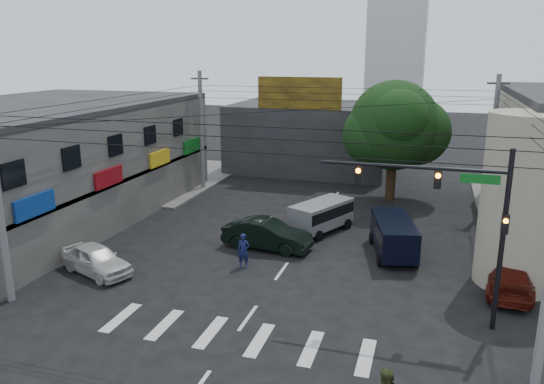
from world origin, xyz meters
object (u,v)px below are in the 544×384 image
at_px(traffic_gantry, 458,208).
at_px(white_compact, 96,259).
at_px(utility_pole_far_right, 492,145).
at_px(traffic_officer, 244,251).
at_px(silver_minivan, 321,217).
at_px(maroon_sedan, 510,277).
at_px(street_tree, 394,126).
at_px(navy_van, 393,237).
at_px(dark_sedan, 267,234).
at_px(utility_pole_far_left, 201,131).

xyz_separation_m(traffic_gantry, white_compact, (-16.47, 0.14, -4.11)).
bearing_deg(utility_pole_far_right, traffic_officer, -131.67).
relative_size(silver_minivan, traffic_officer, 2.66).
bearing_deg(traffic_gantry, maroon_sedan, 54.78).
distance_m(street_tree, navy_van, 12.00).
bearing_deg(white_compact, utility_pole_far_right, -26.64).
distance_m(traffic_gantry, traffic_officer, 10.99).
relative_size(dark_sedan, maroon_sedan, 1.02).
distance_m(utility_pole_far_right, maroon_sedan, 13.78).
height_order(traffic_gantry, silver_minivan, traffic_gantry).
relative_size(street_tree, white_compact, 1.91).
distance_m(street_tree, traffic_gantry, 18.42).
xyz_separation_m(utility_pole_far_right, navy_van, (-5.41, -10.07, -3.63)).
height_order(utility_pole_far_left, white_compact, utility_pole_far_left).
relative_size(traffic_gantry, silver_minivan, 1.54).
xyz_separation_m(street_tree, utility_pole_far_left, (-14.50, -1.00, -0.87)).
bearing_deg(navy_van, traffic_officer, 105.75).
height_order(street_tree, utility_pole_far_left, utility_pole_far_left).
height_order(street_tree, utility_pole_far_right, utility_pole_far_right).
bearing_deg(dark_sedan, maroon_sedan, -93.62).
height_order(dark_sedan, silver_minivan, silver_minivan).
xyz_separation_m(utility_pole_far_right, dark_sedan, (-12.14, -11.16, -3.79)).
bearing_deg(street_tree, traffic_gantry, -78.01).
height_order(utility_pole_far_right, dark_sedan, utility_pole_far_right).
distance_m(utility_pole_far_left, dark_sedan, 14.75).
distance_m(utility_pole_far_right, navy_van, 11.99).
distance_m(maroon_sedan, silver_minivan, 11.40).
relative_size(utility_pole_far_left, utility_pole_far_right, 1.00).
bearing_deg(utility_pole_far_left, dark_sedan, -51.56).
height_order(street_tree, navy_van, street_tree).
bearing_deg(utility_pole_far_right, dark_sedan, -137.39).
bearing_deg(maroon_sedan, white_compact, 15.85).
height_order(utility_pole_far_left, dark_sedan, utility_pole_far_left).
bearing_deg(white_compact, traffic_officer, -44.97).
bearing_deg(traffic_gantry, white_compact, 179.51).
height_order(dark_sedan, maroon_sedan, dark_sedan).
xyz_separation_m(traffic_gantry, silver_minivan, (-7.19, 9.50, -3.90)).
bearing_deg(utility_pole_far_right, street_tree, 171.25).
height_order(utility_pole_far_right, navy_van, utility_pole_far_right).
relative_size(utility_pole_far_right, white_compact, 2.02).
height_order(white_compact, maroon_sedan, white_compact).
distance_m(utility_pole_far_left, utility_pole_far_right, 21.00).
height_order(utility_pole_far_left, traffic_officer, utility_pole_far_left).
relative_size(traffic_gantry, traffic_officer, 4.11).
relative_size(utility_pole_far_left, dark_sedan, 1.81).
xyz_separation_m(maroon_sedan, navy_van, (-5.41, 3.14, 0.27)).
bearing_deg(navy_van, utility_pole_far_left, 43.66).
relative_size(silver_minivan, navy_van, 0.90).
xyz_separation_m(traffic_gantry, maroon_sedan, (2.68, 3.79, -4.13)).
xyz_separation_m(utility_pole_far_right, white_compact, (-19.14, -16.86, -3.88)).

